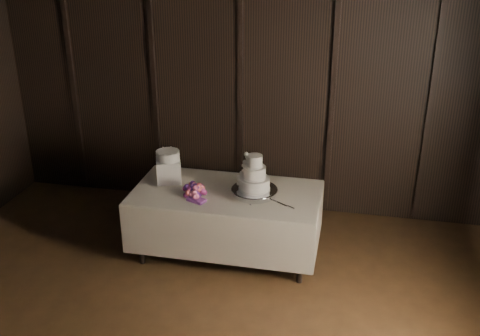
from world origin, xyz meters
The scene contains 8 objects.
room centered at (0.00, 0.00, 1.50)m, with size 6.08×7.08×3.08m.
display_table centered at (0.11, 2.24, 0.42)m, with size 1.99×1.04×0.76m.
cake_stand centered at (0.42, 2.19, 0.81)m, with size 0.48×0.48×0.09m, color silver.
wedding_cake centered at (0.40, 2.17, 1.00)m, with size 0.36×0.31×0.38m.
bouquet centered at (-0.19, 2.08, 0.83)m, with size 0.30×0.40×0.19m, color #C45575, non-canonical shape.
box_pedestal centered at (-0.57, 2.38, 0.89)m, with size 0.26×0.26×0.25m, color white.
small_cake centered at (-0.57, 2.38, 1.06)m, with size 0.26×0.26×0.10m, color white.
cake_knife centered at (0.67, 2.11, 0.77)m, with size 0.37×0.02×0.01m, color silver.
Camera 1 is at (1.38, -2.95, 3.36)m, focal length 42.00 mm.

